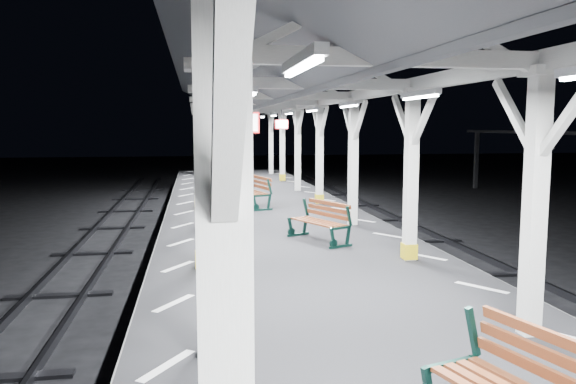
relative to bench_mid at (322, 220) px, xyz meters
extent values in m
plane|color=black|center=(-0.72, -4.07, -1.48)|extent=(120.00, 120.00, 0.00)
cube|color=black|center=(-0.72, -4.07, -0.98)|extent=(6.00, 50.00, 1.00)
cube|color=silver|center=(-3.17, -4.07, -0.48)|extent=(1.00, 48.00, 0.01)
cube|color=silver|center=(1.73, -4.07, -0.48)|extent=(1.00, 48.00, 0.01)
cube|color=#2D2D33|center=(-5.17, -4.07, -1.40)|extent=(0.08, 60.00, 0.16)
cube|color=silver|center=(-2.72, -10.07, 1.12)|extent=(0.22, 0.22, 3.20)
cube|color=silver|center=(-2.72, -9.52, 2.27)|extent=(0.10, 0.99, 0.99)
cube|color=silver|center=(-2.72, -10.62, 2.27)|extent=(0.10, 0.99, 0.99)
cube|color=silver|center=(-2.72, -6.07, 1.12)|extent=(0.22, 0.22, 3.20)
cube|color=silver|center=(-2.72, -6.07, 2.78)|extent=(0.40, 0.40, 0.12)
cube|color=silver|center=(-2.72, -5.52, 2.27)|extent=(0.10, 0.99, 0.99)
cube|color=silver|center=(-2.72, -6.62, 2.27)|extent=(0.10, 0.99, 0.99)
cube|color=silver|center=(-2.72, -2.07, 1.12)|extent=(0.22, 0.22, 3.20)
cube|color=silver|center=(-2.72, -2.07, 2.78)|extent=(0.40, 0.40, 0.12)
cube|color=gold|center=(-2.72, -2.07, -0.30)|extent=(0.26, 0.26, 0.30)
cube|color=silver|center=(-2.72, -1.52, 2.27)|extent=(0.10, 0.99, 0.99)
cube|color=silver|center=(-2.72, -2.62, 2.27)|extent=(0.10, 0.99, 0.99)
cube|color=silver|center=(-2.72, 1.93, 1.12)|extent=(0.22, 0.22, 3.20)
cube|color=silver|center=(-2.72, 1.93, 2.78)|extent=(0.40, 0.40, 0.12)
cube|color=silver|center=(-2.72, 2.48, 2.27)|extent=(0.10, 0.99, 0.99)
cube|color=silver|center=(-2.72, 1.38, 2.27)|extent=(0.10, 0.99, 0.99)
cube|color=silver|center=(-2.72, 5.93, 1.12)|extent=(0.22, 0.22, 3.20)
cube|color=silver|center=(-2.72, 5.93, 2.78)|extent=(0.40, 0.40, 0.12)
cube|color=gold|center=(-2.72, 5.93, -0.30)|extent=(0.26, 0.26, 0.30)
cube|color=silver|center=(-2.72, 6.48, 2.27)|extent=(0.10, 0.99, 0.99)
cube|color=silver|center=(-2.72, 5.38, 2.27)|extent=(0.10, 0.99, 0.99)
cube|color=silver|center=(-2.72, 9.93, 1.12)|extent=(0.22, 0.22, 3.20)
cube|color=silver|center=(-2.72, 9.93, 2.78)|extent=(0.40, 0.40, 0.12)
cube|color=silver|center=(-2.72, 10.48, 2.27)|extent=(0.10, 0.99, 0.99)
cube|color=silver|center=(-2.72, 9.38, 2.27)|extent=(0.10, 0.99, 0.99)
cube|color=silver|center=(-2.72, 13.93, 1.12)|extent=(0.22, 0.22, 3.20)
cube|color=silver|center=(-2.72, 13.93, 2.78)|extent=(0.40, 0.40, 0.12)
cube|color=gold|center=(-2.72, 13.93, -0.30)|extent=(0.26, 0.26, 0.30)
cube|color=silver|center=(-2.72, 14.48, 2.27)|extent=(0.10, 0.99, 0.99)
cube|color=silver|center=(-2.72, 13.38, 2.27)|extent=(0.10, 0.99, 0.99)
cube|color=silver|center=(-2.72, 17.93, 1.12)|extent=(0.22, 0.22, 3.20)
cube|color=silver|center=(-2.72, 17.93, 2.78)|extent=(0.40, 0.40, 0.12)
cube|color=silver|center=(-2.72, 18.48, 2.27)|extent=(0.10, 0.99, 0.99)
cube|color=silver|center=(-2.72, 17.38, 2.27)|extent=(0.10, 0.99, 0.99)
cube|color=silver|center=(1.28, -6.07, 1.12)|extent=(0.22, 0.22, 3.20)
cube|color=silver|center=(1.28, -6.07, 2.78)|extent=(0.40, 0.40, 0.12)
cube|color=silver|center=(1.28, -5.52, 2.27)|extent=(0.10, 0.99, 0.99)
cube|color=silver|center=(1.28, -6.62, 2.27)|extent=(0.10, 0.99, 0.99)
cube|color=silver|center=(1.28, -2.07, 1.12)|extent=(0.22, 0.22, 3.20)
cube|color=silver|center=(1.28, -2.07, 2.78)|extent=(0.40, 0.40, 0.12)
cube|color=gold|center=(1.28, -2.07, -0.30)|extent=(0.26, 0.26, 0.30)
cube|color=silver|center=(1.28, -1.52, 2.27)|extent=(0.10, 0.99, 0.99)
cube|color=silver|center=(1.28, -2.62, 2.27)|extent=(0.10, 0.99, 0.99)
cube|color=silver|center=(1.28, 1.93, 1.12)|extent=(0.22, 0.22, 3.20)
cube|color=silver|center=(1.28, 1.93, 2.78)|extent=(0.40, 0.40, 0.12)
cube|color=silver|center=(1.28, 2.48, 2.27)|extent=(0.10, 0.99, 0.99)
cube|color=silver|center=(1.28, 1.38, 2.27)|extent=(0.10, 0.99, 0.99)
cube|color=silver|center=(1.28, 5.93, 1.12)|extent=(0.22, 0.22, 3.20)
cube|color=silver|center=(1.28, 5.93, 2.78)|extent=(0.40, 0.40, 0.12)
cube|color=gold|center=(1.28, 5.93, -0.30)|extent=(0.26, 0.26, 0.30)
cube|color=silver|center=(1.28, 6.48, 2.27)|extent=(0.10, 0.99, 0.99)
cube|color=silver|center=(1.28, 5.38, 2.27)|extent=(0.10, 0.99, 0.99)
cube|color=silver|center=(1.28, 9.93, 1.12)|extent=(0.22, 0.22, 3.20)
cube|color=silver|center=(1.28, 9.93, 2.78)|extent=(0.40, 0.40, 0.12)
cube|color=silver|center=(1.28, 10.48, 2.27)|extent=(0.10, 0.99, 0.99)
cube|color=silver|center=(1.28, 9.38, 2.27)|extent=(0.10, 0.99, 0.99)
cube|color=silver|center=(1.28, 13.93, 1.12)|extent=(0.22, 0.22, 3.20)
cube|color=silver|center=(1.28, 13.93, 2.78)|extent=(0.40, 0.40, 0.12)
cube|color=gold|center=(1.28, 13.93, -0.30)|extent=(0.26, 0.26, 0.30)
cube|color=silver|center=(1.28, 14.48, 2.27)|extent=(0.10, 0.99, 0.99)
cube|color=silver|center=(1.28, 13.38, 2.27)|extent=(0.10, 0.99, 0.99)
cube|color=silver|center=(1.28, 17.93, 1.12)|extent=(0.22, 0.22, 3.20)
cube|color=silver|center=(1.28, 17.93, 2.78)|extent=(0.40, 0.40, 0.12)
cube|color=silver|center=(1.28, 18.48, 2.27)|extent=(0.10, 0.99, 0.99)
cube|color=silver|center=(1.28, 17.38, 2.27)|extent=(0.10, 0.99, 0.99)
cube|color=silver|center=(-2.72, -4.07, 2.90)|extent=(0.18, 48.00, 0.24)
cube|color=silver|center=(1.28, -4.07, 2.90)|extent=(0.18, 48.00, 0.24)
cube|color=silver|center=(-0.72, -6.07, 2.90)|extent=(4.20, 0.14, 0.20)
cube|color=silver|center=(-0.72, -2.07, 2.90)|extent=(4.20, 0.14, 0.20)
cube|color=silver|center=(-0.72, 1.93, 2.90)|extent=(4.20, 0.14, 0.20)
cube|color=silver|center=(-0.72, 5.93, 2.90)|extent=(4.20, 0.14, 0.20)
cube|color=silver|center=(-0.72, 9.93, 2.90)|extent=(4.20, 0.14, 0.20)
cube|color=silver|center=(-0.72, 13.93, 2.90)|extent=(4.20, 0.14, 0.20)
cube|color=silver|center=(-0.72, 17.93, 2.90)|extent=(4.20, 0.14, 0.20)
cube|color=silver|center=(-0.72, -4.07, 3.82)|extent=(0.16, 48.00, 0.20)
cube|color=#54575C|center=(-2.02, -4.07, 3.44)|extent=(2.80, 49.00, 1.45)
cube|color=#54575C|center=(0.58, -4.07, 3.44)|extent=(2.80, 49.00, 1.45)
cube|color=silver|center=(-2.02, -8.07, 2.62)|extent=(0.10, 1.35, 0.08)
cube|color=white|center=(-2.02, -8.07, 2.57)|extent=(0.05, 1.25, 0.05)
cube|color=silver|center=(-2.02, -4.07, 2.62)|extent=(0.10, 1.35, 0.08)
cube|color=white|center=(-2.02, -4.07, 2.57)|extent=(0.05, 1.25, 0.05)
cube|color=silver|center=(-2.02, -0.07, 2.62)|extent=(0.10, 1.35, 0.08)
cube|color=white|center=(-2.02, -0.07, 2.57)|extent=(0.05, 1.25, 0.05)
cube|color=silver|center=(-2.02, 3.93, 2.62)|extent=(0.10, 1.35, 0.08)
cube|color=white|center=(-2.02, 3.93, 2.57)|extent=(0.05, 1.25, 0.05)
cube|color=silver|center=(-2.02, 7.93, 2.62)|extent=(0.10, 1.35, 0.08)
cube|color=white|center=(-2.02, 7.93, 2.57)|extent=(0.05, 1.25, 0.05)
cube|color=silver|center=(-2.02, 11.93, 2.62)|extent=(0.10, 1.35, 0.08)
cube|color=white|center=(-2.02, 11.93, 2.57)|extent=(0.05, 1.25, 0.05)
cube|color=silver|center=(-2.02, 15.93, 2.62)|extent=(0.10, 1.35, 0.08)
cube|color=white|center=(-2.02, 15.93, 2.57)|extent=(0.05, 1.25, 0.05)
cube|color=silver|center=(0.58, -4.07, 2.62)|extent=(0.10, 1.35, 0.08)
cube|color=white|center=(0.58, -4.07, 2.57)|extent=(0.05, 1.25, 0.05)
cube|color=silver|center=(0.58, -0.07, 2.62)|extent=(0.10, 1.35, 0.08)
cube|color=white|center=(0.58, -0.07, 2.57)|extent=(0.05, 1.25, 0.05)
cube|color=silver|center=(0.58, 3.93, 2.62)|extent=(0.10, 1.35, 0.08)
cube|color=white|center=(0.58, 3.93, 2.57)|extent=(0.05, 1.25, 0.05)
cube|color=silver|center=(0.58, 7.93, 2.62)|extent=(0.10, 1.35, 0.08)
cube|color=white|center=(0.58, 7.93, 2.57)|extent=(0.05, 1.25, 0.05)
cube|color=silver|center=(0.58, 11.93, 2.62)|extent=(0.10, 1.35, 0.08)
cube|color=white|center=(0.58, 11.93, 2.57)|extent=(0.05, 1.25, 0.05)
cube|color=silver|center=(0.58, 15.93, 2.62)|extent=(0.10, 1.35, 0.08)
cube|color=white|center=(0.58, 15.93, 2.57)|extent=(0.05, 1.25, 0.05)
cylinder|color=black|center=(-2.00, -2.88, 2.54)|extent=(0.02, 0.02, 0.36)
cube|color=red|center=(-2.00, -2.88, 2.19)|extent=(0.50, 0.03, 0.35)
cube|color=white|center=(-2.00, -2.88, 2.19)|extent=(0.44, 0.04, 0.29)
cylinder|color=black|center=(0.35, 8.22, 2.54)|extent=(0.02, 0.02, 0.36)
cube|color=red|center=(0.35, 8.22, 2.19)|extent=(0.50, 0.03, 0.35)
cube|color=white|center=(0.35, 8.22, 2.19)|extent=(0.44, 0.05, 0.29)
cube|color=black|center=(13.28, 17.93, 0.17)|extent=(0.20, 0.20, 3.30)
sphere|color=silver|center=(13.28, 11.93, 1.74)|extent=(0.20, 0.20, 0.20)
sphere|color=silver|center=(13.28, 17.93, 1.74)|extent=(0.20, 0.20, 0.20)
cube|color=#0C2C25|center=(-0.37, -7.69, -0.23)|extent=(0.16, 0.10, 0.51)
cube|color=#0C2C25|center=(-0.35, -7.68, 0.26)|extent=(0.19, 0.10, 0.48)
cube|color=#5D2B16|center=(-0.06, -8.52, 0.17)|extent=(0.52, 1.63, 0.10)
cube|color=#5D2B16|center=(-0.04, -8.51, 0.32)|extent=(0.52, 1.63, 0.10)
cube|color=#5D2B16|center=(-0.02, -8.51, 0.46)|extent=(0.52, 1.63, 0.10)
cube|color=#0C2C25|center=(0.24, -0.77, -0.45)|extent=(0.57, 0.30, 0.06)
cube|color=#0C2C25|center=(0.04, -0.86, -0.25)|extent=(0.16, 0.11, 0.46)
cube|color=#0C2C25|center=(0.43, -0.69, -0.25)|extent=(0.15, 0.10, 0.46)
cube|color=#0C2C25|center=(0.44, -0.68, 0.19)|extent=(0.17, 0.11, 0.44)
cube|color=#0C2C25|center=(-0.42, 0.69, -0.45)|extent=(0.57, 0.30, 0.06)
cube|color=#0C2C25|center=(-0.62, 0.60, -0.25)|extent=(0.16, 0.11, 0.46)
cube|color=#0C2C25|center=(-0.24, 0.77, -0.25)|extent=(0.15, 0.10, 0.46)
cube|color=#0C2C25|center=(-0.22, 0.78, 0.19)|extent=(0.17, 0.11, 0.44)
cube|color=#5D2B16|center=(-0.27, -0.12, -0.03)|extent=(0.71, 1.42, 0.04)
cube|color=#5D2B16|center=(-0.15, -0.07, -0.03)|extent=(0.71, 1.42, 0.04)
cube|color=#5D2B16|center=(-0.03, -0.01, -0.03)|extent=(0.71, 1.42, 0.04)
cube|color=#5D2B16|center=(0.09, 0.04, -0.03)|extent=(0.71, 1.42, 0.04)
cube|color=#5D2B16|center=(0.15, 0.07, 0.11)|extent=(0.68, 1.41, 0.09)
cube|color=#5D2B16|center=(0.17, 0.08, 0.24)|extent=(0.68, 1.41, 0.09)
cube|color=#5D2B16|center=(0.19, 0.08, 0.37)|extent=(0.68, 1.41, 0.09)
cube|color=#0C2C25|center=(-0.79, 4.76, -0.45)|extent=(0.65, 0.23, 0.07)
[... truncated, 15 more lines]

